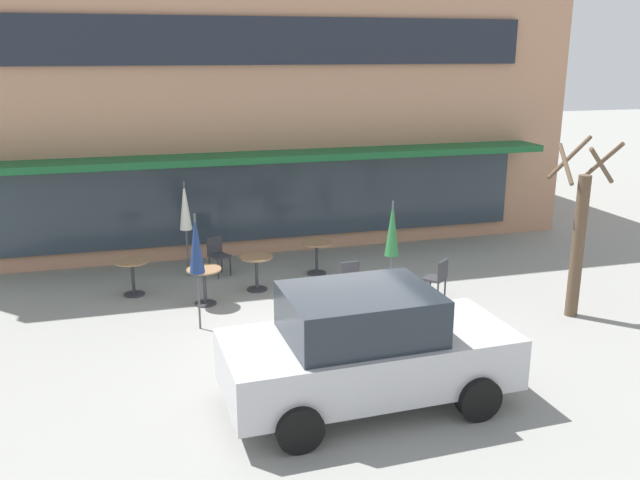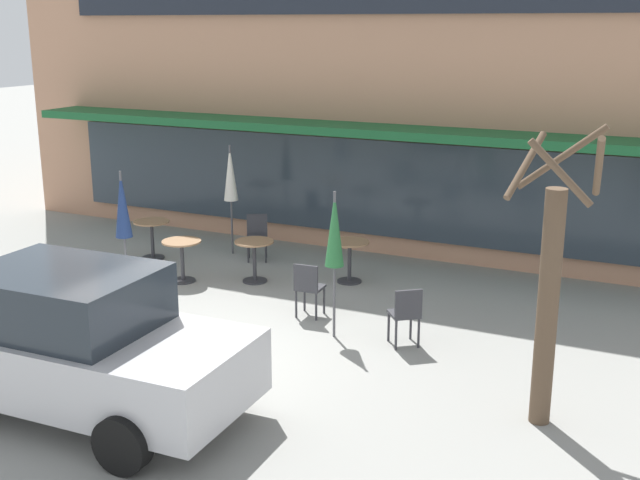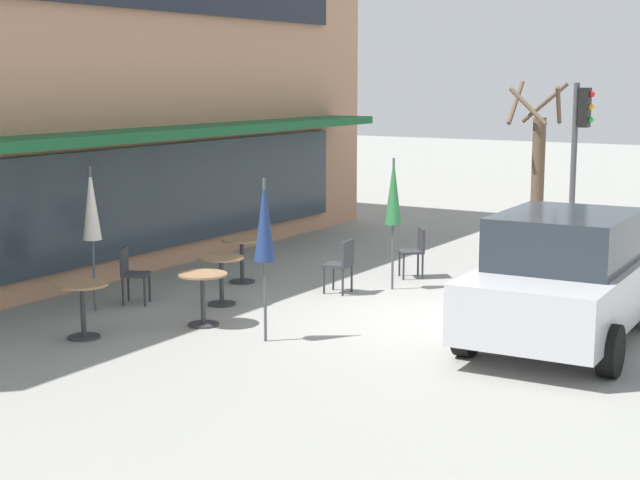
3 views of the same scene
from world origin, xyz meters
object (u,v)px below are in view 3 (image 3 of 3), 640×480
at_px(street_tree, 537,180).
at_px(traffic_light_pole, 579,137).
at_px(cafe_table_near_wall, 221,272).
at_px(parked_sedan, 566,278).
at_px(patio_umbrella_corner_open, 393,193).
at_px(cafe_table_streetside, 203,290).
at_px(patio_umbrella_cream_folded, 264,221).
at_px(cafe_chair_1, 415,248).
at_px(cafe_chair_2, 131,271).
at_px(cafe_table_by_tree, 83,301).
at_px(cafe_table_mid_patio, 242,253).
at_px(patio_umbrella_green_folded, 91,205).
at_px(cafe_chair_0, 342,262).

height_order(street_tree, traffic_light_pole, street_tree).
bearing_deg(cafe_table_near_wall, parked_sedan, -83.25).
bearing_deg(patio_umbrella_corner_open, cafe_table_streetside, 161.25).
bearing_deg(street_tree, patio_umbrella_cream_folded, 169.58).
xyz_separation_m(patio_umbrella_corner_open, cafe_chair_1, (1.08, 0.10, -1.10)).
bearing_deg(cafe_table_streetside, traffic_light_pole, -15.93).
bearing_deg(patio_umbrella_corner_open, patio_umbrella_cream_folded, -179.55).
distance_m(patio_umbrella_corner_open, cafe_chair_2, 4.43).
bearing_deg(cafe_chair_2, cafe_table_streetside, -105.52).
height_order(cafe_chair_2, parked_sedan, parked_sedan).
xyz_separation_m(cafe_table_by_tree, cafe_table_mid_patio, (4.11, 0.31, 0.00)).
relative_size(patio_umbrella_green_folded, street_tree, 0.64).
bearing_deg(patio_umbrella_cream_folded, cafe_table_streetside, 78.95).
height_order(patio_umbrella_corner_open, traffic_light_pole, traffic_light_pole).
height_order(cafe_table_streetside, cafe_chair_0, cafe_chair_0).
height_order(cafe_table_by_tree, cafe_chair_1, cafe_chair_1).
xyz_separation_m(cafe_table_mid_patio, cafe_chair_2, (-2.21, 0.53, 0.01)).
bearing_deg(parked_sedan, cafe_table_mid_patio, 81.19).
distance_m(cafe_chair_0, cafe_chair_2, 3.39).
xyz_separation_m(cafe_table_mid_patio, patio_umbrella_cream_folded, (-2.96, -2.51, 1.11)).
xyz_separation_m(patio_umbrella_green_folded, cafe_chair_0, (3.01, -2.59, -1.10)).
distance_m(patio_umbrella_green_folded, patio_umbrella_cream_folded, 3.19).
height_order(patio_umbrella_green_folded, street_tree, street_tree).
xyz_separation_m(patio_umbrella_corner_open, parked_sedan, (-1.77, -3.47, -0.75)).
bearing_deg(cafe_table_mid_patio, patio_umbrella_green_folded, 166.77).
bearing_deg(cafe_chair_2, cafe_chair_0, -46.20).
distance_m(street_tree, traffic_light_pole, 2.42).
relative_size(patio_umbrella_green_folded, parked_sedan, 0.52).
height_order(cafe_table_streetside, cafe_chair_1, cafe_chair_1).
distance_m(cafe_table_streetside, cafe_chair_1, 4.77).
xyz_separation_m(cafe_chair_1, cafe_chair_2, (-4.14, 2.91, 0.00)).
relative_size(patio_umbrella_cream_folded, cafe_chair_2, 2.47).
relative_size(parked_sedan, traffic_light_pole, 1.25).
height_order(cafe_chair_2, traffic_light_pole, traffic_light_pole).
height_order(cafe_chair_0, traffic_light_pole, traffic_light_pole).
bearing_deg(cafe_chair_0, patio_umbrella_corner_open, -38.53).
xyz_separation_m(patio_umbrella_cream_folded, cafe_chair_1, (4.88, 0.13, -1.10)).
xyz_separation_m(cafe_table_near_wall, traffic_light_pole, (7.98, -3.16, 1.78)).
bearing_deg(cafe_table_by_tree, cafe_chair_0, -20.74).
distance_m(patio_umbrella_green_folded, parked_sedan, 6.95).
height_order(patio_umbrella_cream_folded, street_tree, street_tree).
relative_size(patio_umbrella_green_folded, traffic_light_pole, 0.65).
height_order(cafe_chair_0, parked_sedan, parked_sedan).
relative_size(cafe_chair_2, traffic_light_pole, 0.26).
bearing_deg(patio_umbrella_green_folded, cafe_chair_2, -12.06).
height_order(patio_umbrella_green_folded, traffic_light_pole, traffic_light_pole).
bearing_deg(patio_umbrella_cream_folded, cafe_chair_0, 10.85).
bearing_deg(street_tree, cafe_chair_0, 154.54).
xyz_separation_m(cafe_table_by_tree, cafe_chair_2, (1.90, 0.84, 0.01)).
bearing_deg(cafe_table_by_tree, patio_umbrella_cream_folded, -62.35).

